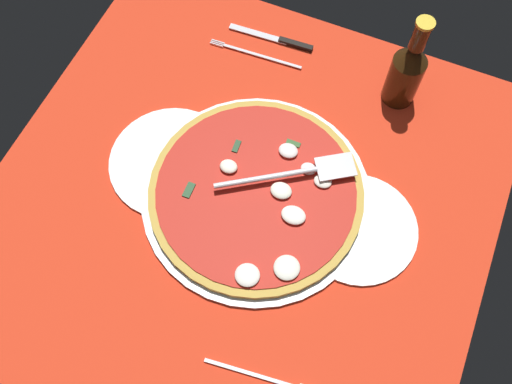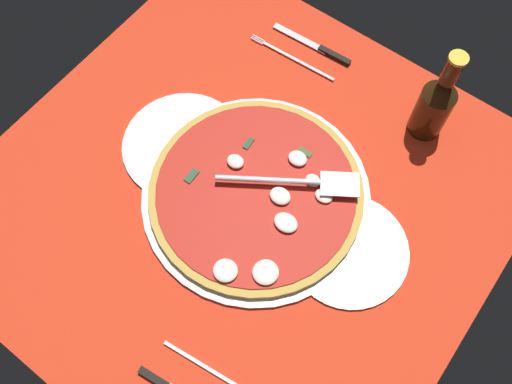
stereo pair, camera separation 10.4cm
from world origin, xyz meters
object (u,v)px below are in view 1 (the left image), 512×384
at_px(pizza_server, 291,174).
at_px(beer_bottle, 407,71).
at_px(pizza, 257,193).
at_px(place_setting_near, 267,48).
at_px(dinner_plate_left, 358,229).
at_px(dinner_plate_right, 171,162).

xyz_separation_m(pizza_server, beer_bottle, (-0.13, -0.27, 0.04)).
height_order(pizza, beer_bottle, beer_bottle).
distance_m(pizza, place_setting_near, 0.35).
distance_m(pizza_server, beer_bottle, 0.30).
bearing_deg(dinner_plate_left, pizza, 4.11).
distance_m(dinner_plate_right, pizza, 0.18).
bearing_deg(dinner_plate_right, pizza, 178.98).
relative_size(dinner_plate_right, place_setting_near, 1.14).
distance_m(dinner_plate_right, place_setting_near, 0.33).
relative_size(place_setting_near, beer_bottle, 0.95).
distance_m(dinner_plate_left, pizza_server, 0.16).
bearing_deg(dinner_plate_right, beer_bottle, -138.06).
relative_size(dinner_plate_left, pizza_server, 0.92).
xyz_separation_m(pizza, pizza_server, (-0.05, -0.05, 0.02)).
bearing_deg(beer_bottle, place_setting_near, -1.86).
relative_size(pizza, pizza_server, 1.70).
height_order(place_setting_near, beer_bottle, beer_bottle).
xyz_separation_m(dinner_plate_right, pizza_server, (-0.23, -0.05, 0.04)).
distance_m(dinner_plate_left, pizza, 0.20).
bearing_deg(beer_bottle, dinner_plate_right, 41.94).
bearing_deg(pizza, dinner_plate_right, -1.02).
relative_size(dinner_plate_right, beer_bottle, 1.08).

